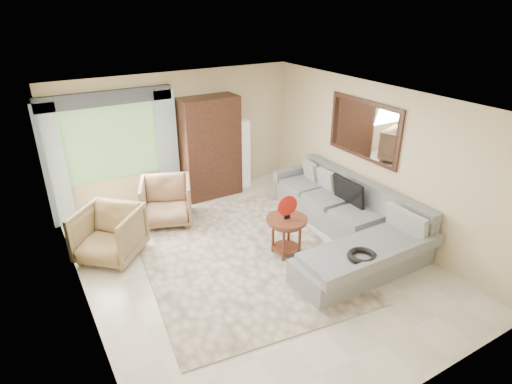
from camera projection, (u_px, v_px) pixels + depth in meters
ground at (254, 262)px, 6.89m from camera, size 6.00×6.00×0.00m
area_rug at (240, 255)px, 7.06m from camera, size 3.47×4.34×0.02m
sectional_sofa at (347, 224)px, 7.46m from camera, size 2.30×3.46×0.90m
tv_screen at (348, 192)px, 7.64m from camera, size 0.14×0.74×0.48m
garden_hose at (362, 256)px, 6.07m from camera, size 0.43×0.43×0.09m
coffee_table at (286, 236)px, 6.96m from camera, size 0.67×0.67×0.67m
red_disc at (287, 206)px, 6.73m from camera, size 0.34×0.07×0.34m
armchair_left at (109, 234)px, 6.85m from camera, size 1.32×1.32×0.86m
armchair_right at (167, 201)px, 7.96m from camera, size 1.17×1.19×0.85m
potted_plant at (96, 212)px, 7.86m from camera, size 0.55×0.48×0.59m
armoire at (210, 148)px, 8.83m from camera, size 1.20×0.55×2.10m
floor_lamp at (243, 154)px, 9.37m from camera, size 0.24×0.24×1.50m
window at (111, 143)px, 8.00m from camera, size 1.80×0.04×1.40m
curtain_left at (54, 167)px, 7.55m from camera, size 0.40×0.08×2.30m
curtain_right at (168, 148)px, 8.52m from camera, size 0.40×0.08×2.30m
valance at (106, 98)px, 7.59m from camera, size 2.40×0.12×0.26m
wall_mirror at (363, 130)px, 7.57m from camera, size 0.05×1.70×1.05m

